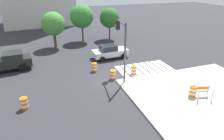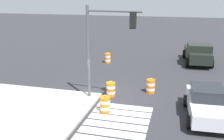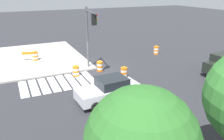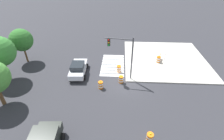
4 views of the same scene
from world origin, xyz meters
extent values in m
plane|color=#2D2D33|center=(0.00, 0.00, 0.00)|extent=(120.00, 120.00, 0.00)
cube|color=silver|center=(1.38, 1.80, 0.01)|extent=(0.60, 3.20, 0.02)
cube|color=silver|center=(2.12, 1.80, 0.01)|extent=(0.60, 3.20, 0.02)
cube|color=silver|center=(2.88, 1.80, 0.01)|extent=(0.60, 3.20, 0.02)
cube|color=silver|center=(3.62, 1.80, 0.01)|extent=(0.60, 3.20, 0.02)
cube|color=silver|center=(4.38, 1.80, 0.01)|extent=(0.60, 3.20, 0.02)
cube|color=silver|center=(1.57, 6.20, 0.68)|extent=(4.39, 2.06, 0.70)
cube|color=#1E2328|center=(1.32, 6.18, 1.33)|extent=(1.98, 1.70, 0.60)
cylinder|color=black|center=(2.97, 5.32, 0.33)|extent=(0.67, 0.27, 0.66)
cylinder|color=black|center=(0.17, 7.08, 0.33)|extent=(0.67, 0.27, 0.66)
cylinder|color=black|center=(0.27, 5.18, 0.33)|extent=(0.67, 0.27, 0.66)
cube|color=black|center=(-11.38, 6.18, 0.87)|extent=(2.64, 2.17, 0.90)
cube|color=black|center=(-9.28, 6.33, 1.17)|extent=(2.04, 2.13, 1.50)
cube|color=black|center=(-8.18, 6.41, 0.87)|extent=(1.53, 2.00, 0.90)
cylinder|color=black|center=(-8.56, 7.41, 0.42)|extent=(0.86, 0.36, 0.84)
cylinder|color=black|center=(-8.41, 5.37, 0.42)|extent=(0.86, 0.36, 0.84)
cylinder|color=black|center=(-11.95, 7.16, 0.42)|extent=(0.86, 0.36, 0.84)
cylinder|color=black|center=(-11.80, 5.13, 0.42)|extent=(0.86, 0.36, 0.84)
cylinder|color=orange|center=(-8.00, -1.83, 0.09)|extent=(0.56, 0.56, 0.18)
cylinder|color=white|center=(-8.00, -1.83, 0.27)|extent=(0.56, 0.56, 0.18)
cylinder|color=orange|center=(-8.00, -1.83, 0.45)|extent=(0.56, 0.56, 0.18)
cylinder|color=white|center=(-8.00, -1.83, 0.63)|extent=(0.56, 0.56, 0.18)
cylinder|color=orange|center=(-8.00, -1.83, 0.81)|extent=(0.56, 0.56, 0.18)
sphere|color=yellow|center=(-8.00, -1.83, 0.96)|extent=(0.12, 0.12, 0.12)
cylinder|color=orange|center=(2.26, 0.90, 0.09)|extent=(0.56, 0.56, 0.18)
cylinder|color=white|center=(2.26, 0.90, 0.27)|extent=(0.56, 0.56, 0.18)
cylinder|color=orange|center=(2.26, 0.90, 0.45)|extent=(0.56, 0.56, 0.18)
cylinder|color=white|center=(2.26, 0.90, 0.63)|extent=(0.56, 0.56, 0.18)
cylinder|color=orange|center=(2.26, 0.90, 0.81)|extent=(0.56, 0.56, 0.18)
sphere|color=yellow|center=(2.26, 0.90, 0.96)|extent=(0.12, 0.12, 0.12)
cylinder|color=orange|center=(-1.31, 2.96, 0.09)|extent=(0.56, 0.56, 0.18)
cylinder|color=white|center=(-1.31, 2.96, 0.27)|extent=(0.56, 0.56, 0.18)
cylinder|color=orange|center=(-1.31, 2.96, 0.45)|extent=(0.56, 0.56, 0.18)
cylinder|color=white|center=(-1.31, 2.96, 0.63)|extent=(0.56, 0.56, 0.18)
cylinder|color=orange|center=(-1.31, 2.96, 0.81)|extent=(0.56, 0.56, 0.18)
sphere|color=yellow|center=(-1.31, 2.96, 0.96)|extent=(0.12, 0.12, 0.12)
cylinder|color=orange|center=(-0.08, 0.60, 0.09)|extent=(0.56, 0.56, 0.18)
cylinder|color=white|center=(-0.08, 0.60, 0.27)|extent=(0.56, 0.56, 0.18)
cylinder|color=orange|center=(-0.08, 0.60, 0.45)|extent=(0.56, 0.56, 0.18)
cylinder|color=white|center=(-0.08, 0.60, 0.63)|extent=(0.56, 0.56, 0.18)
cylinder|color=orange|center=(-0.08, 0.60, 0.81)|extent=(0.56, 0.56, 0.18)
sphere|color=yellow|center=(-0.08, 0.60, 0.96)|extent=(0.12, 0.12, 0.12)
cylinder|color=#4C4C51|center=(0.60, -0.60, 2.90)|extent=(0.18, 0.18, 5.50)
cylinder|color=#4C4C51|center=(0.80, 0.99, 5.35)|extent=(0.52, 3.19, 0.12)
cube|color=black|center=(0.94, 2.10, 4.90)|extent=(0.39, 0.32, 0.90)
sphere|color=red|center=(0.75, 2.12, 5.20)|extent=(0.20, 0.20, 0.20)
sphere|color=#F2A514|center=(0.75, 2.12, 4.90)|extent=(0.20, 0.20, 0.20)
sphere|color=green|center=(0.75, 2.12, 4.60)|extent=(0.20, 0.20, 0.20)
camera|label=1|loc=(-6.07, -15.88, 8.84)|focal=32.14mm
camera|label=2|loc=(14.96, 4.60, 6.30)|focal=42.14mm
camera|label=3|loc=(7.11, 18.59, 7.22)|focal=36.15mm
camera|label=4|loc=(-16.61, 0.82, 12.65)|focal=26.94mm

